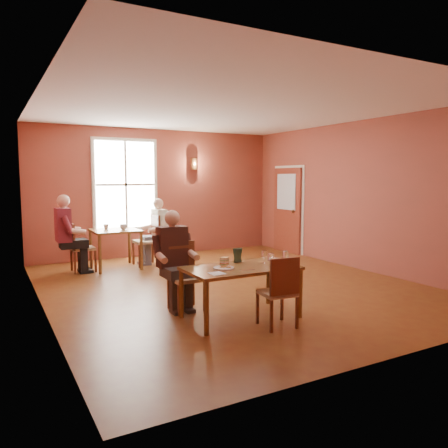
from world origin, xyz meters
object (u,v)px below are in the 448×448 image
chair_diner_main (186,277)px  chair_diner_maroon (83,247)px  main_table (241,292)px  chair_empty (277,291)px  diner_maroon (81,234)px  chair_diner_white (146,240)px  diner_main (187,263)px  diner_white (147,233)px  second_table (116,249)px

chair_diner_main → chair_diner_maroon: size_ratio=0.98×
main_table → chair_empty: (0.22, -0.50, 0.11)m
main_table → diner_maroon: bearing=107.9°
chair_empty → chair_diner_white: size_ratio=0.84×
main_table → diner_main: (-0.50, 0.62, 0.33)m
diner_white → main_table: bearing=179.0°
chair_empty → chair_diner_white: bearing=97.7°
main_table → chair_diner_white: chair_diner_white is taller
main_table → diner_white: (0.07, 4.00, 0.34)m
diner_main → diner_white: (0.57, 3.38, 0.01)m
chair_empty → chair_diner_white: chair_diner_white is taller
main_table → chair_empty: 0.56m
diner_white → diner_maroon: 1.36m
main_table → chair_diner_main: (-0.50, 0.65, 0.13)m
chair_empty → diner_maroon: bearing=114.0°
chair_diner_maroon → second_table: bearing=90.0°
diner_main → chair_diner_maroon: (-0.76, 3.38, -0.19)m
main_table → chair_diner_white: (0.04, 4.00, 0.19)m
main_table → chair_diner_maroon: (-1.26, 4.00, 0.14)m
diner_main → second_table: size_ratio=1.49×
diner_main → second_table: (-0.11, 3.38, -0.27)m
chair_diner_maroon → diner_maroon: size_ratio=0.65×
main_table → second_table: 4.04m
chair_diner_white → diner_maroon: diner_maroon is taller
diner_main → chair_diner_maroon: bearing=-77.4°
chair_diner_main → chair_empty: bearing=122.1°
chair_empty → diner_maroon: 4.76m
main_table → chair_diner_main: 0.83m
diner_maroon → chair_diner_main: bearing=13.2°
chair_diner_white → diner_maroon: (-1.33, 0.00, 0.21)m
chair_diner_maroon → chair_diner_main: bearing=12.8°
second_table → chair_diner_maroon: chair_diner_maroon is taller
diner_main → second_table: diner_main is taller
chair_diner_main → second_table: 3.35m
diner_main → chair_diner_maroon: size_ratio=1.39×
second_table → diner_maroon: 0.76m
diner_main → diner_white: diner_white is taller
diner_main → chair_diner_white: 3.42m
chair_diner_main → chair_diner_maroon: chair_diner_maroon is taller
diner_main → diner_white: bearing=-99.6°
chair_diner_maroon → chair_empty: bearing=18.2°
diner_main → chair_empty: (0.72, -1.12, -0.23)m
main_table → second_table: (-0.61, 4.00, 0.06)m
chair_diner_main → diner_white: size_ratio=0.70×
chair_diner_main → chair_diner_maroon: 3.43m
diner_maroon → chair_diner_white: bearing=90.0°
diner_main → diner_maroon: (-0.79, 3.38, 0.07)m
diner_maroon → diner_white: bearing=90.0°
diner_white → chair_diner_maroon: diner_white is taller
chair_empty → chair_diner_maroon: 4.74m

